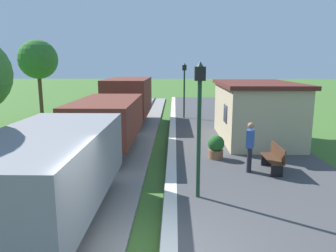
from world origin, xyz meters
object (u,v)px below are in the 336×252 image
at_px(potted_planter, 216,147).
at_px(bench_down_platform, 227,113).
at_px(lamp_post_near, 199,106).
at_px(tree_field_left, 38,60).
at_px(lamp_post_far, 184,80).
at_px(freight_train, 110,118).
at_px(person_waiting, 250,145).
at_px(station_hut, 255,111).
at_px(bench_near_hut, 274,158).

bearing_deg(potted_planter, bench_down_platform, 78.18).
relative_size(lamp_post_near, tree_field_left, 0.65).
bearing_deg(potted_planter, lamp_post_far, 95.72).
bearing_deg(lamp_post_near, potted_planter, 75.40).
bearing_deg(tree_field_left, lamp_post_far, -12.27).
bearing_deg(bench_down_platform, freight_train, -133.89).
distance_m(person_waiting, tree_field_left, 18.82).
distance_m(station_hut, lamp_post_far, 7.24).
xyz_separation_m(freight_train, station_hut, (6.80, 1.25, 0.15)).
xyz_separation_m(station_hut, potted_planter, (-2.28, -3.26, -0.93)).
height_order(potted_planter, tree_field_left, tree_field_left).
distance_m(bench_down_platform, tree_field_left, 14.43).
bearing_deg(lamp_post_far, lamp_post_near, -90.00).
height_order(freight_train, bench_near_hut, freight_train).
xyz_separation_m(person_waiting, potted_planter, (-0.94, 1.54, -0.46)).
bearing_deg(potted_planter, bench_near_hut, -39.15).
relative_size(bench_near_hut, potted_planter, 1.64).
height_order(bench_near_hut, lamp_post_near, lamp_post_near).
relative_size(bench_down_platform, person_waiting, 0.88).
bearing_deg(person_waiting, tree_field_left, -27.78).
distance_m(freight_train, bench_down_platform, 9.15).
bearing_deg(bench_near_hut, bench_down_platform, 90.00).
bearing_deg(lamp_post_near, bench_near_hut, 39.10).
bearing_deg(bench_down_platform, bench_near_hut, -90.00).
relative_size(bench_near_hut, lamp_post_near, 0.41).
bearing_deg(potted_planter, person_waiting, -58.75).
bearing_deg(lamp_post_far, station_hut, -63.03).
bearing_deg(freight_train, potted_planter, -24.02).
bearing_deg(tree_field_left, potted_planter, -45.49).
bearing_deg(lamp_post_near, station_hut, 65.05).
relative_size(freight_train, lamp_post_far, 5.24).
bearing_deg(tree_field_left, station_hut, -31.82).
distance_m(freight_train, tree_field_left, 12.63).
relative_size(potted_planter, lamp_post_near, 0.25).
height_order(freight_train, bench_down_platform, freight_train).
height_order(bench_down_platform, lamp_post_far, lamp_post_far).
xyz_separation_m(freight_train, lamp_post_far, (3.56, 7.62, 1.30)).
relative_size(station_hut, bench_near_hut, 3.87).
xyz_separation_m(bench_down_platform, lamp_post_far, (-2.76, 1.05, 2.08)).
height_order(bench_near_hut, potted_planter, potted_planter).
bearing_deg(person_waiting, bench_down_platform, -75.86).
xyz_separation_m(bench_near_hut, potted_planter, (-1.80, 1.46, 0.00)).
xyz_separation_m(freight_train, bench_down_platform, (6.32, 6.57, -0.78)).
distance_m(person_waiting, lamp_post_far, 11.45).
distance_m(station_hut, tree_field_left, 16.74).
relative_size(bench_near_hut, person_waiting, 0.88).
relative_size(lamp_post_far, tree_field_left, 0.65).
height_order(bench_down_platform, person_waiting, person_waiting).
distance_m(lamp_post_far, tree_field_left, 11.16).
bearing_deg(tree_field_left, bench_near_hut, -44.72).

